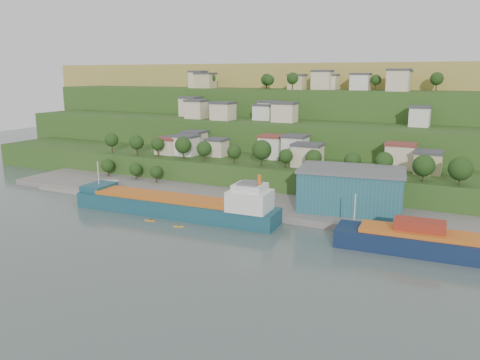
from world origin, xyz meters
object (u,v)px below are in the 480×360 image
Objects in this scene: cargo_ship_near at (180,207)px; cargo_ship_far at (473,250)px; caravan at (109,185)px; kayak_orange at (150,220)px; warehouse at (351,189)px.

cargo_ship_far is (80.99, 0.33, -0.21)m from cargo_ship_near.
kayak_orange is (34.13, -21.55, -2.54)m from caravan.
caravan is at bearing 141.62° from kayak_orange.
kayak_orange is at bearing -123.34° from cargo_ship_near.
cargo_ship_near is 20.19× the size of kayak_orange.
cargo_ship_far is at bearing -30.32° from caravan.
caravan is (-120.20, 12.76, 0.25)m from cargo_ship_far.
kayak_orange is at bearing -176.99° from cargo_ship_far.
cargo_ship_near is 52.48m from warehouse.
warehouse is 86.87m from caravan.
caravan is 2.04× the size of kayak_orange.
cargo_ship_near is 9.91× the size of caravan.
caravan is 40.44m from kayak_orange.
warehouse is (46.92, 22.81, 5.69)m from cargo_ship_near.
cargo_ship_far is at bearing -40.75° from warehouse.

